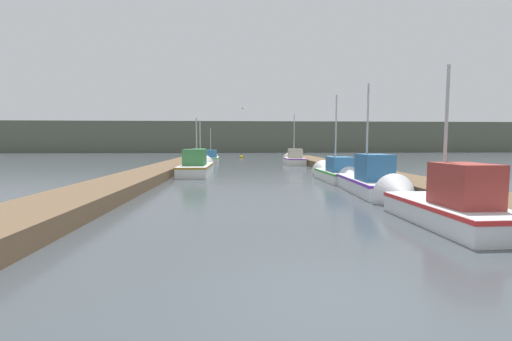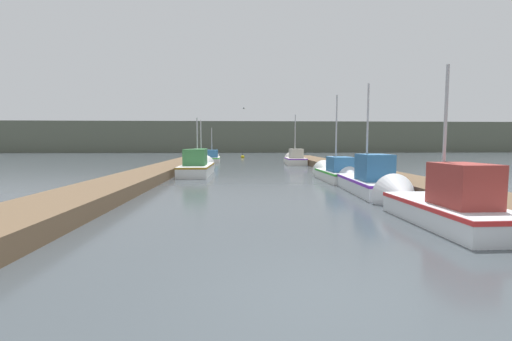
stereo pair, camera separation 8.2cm
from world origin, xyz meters
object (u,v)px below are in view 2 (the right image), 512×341
object	(u,v)px
fishing_boat_6	(212,158)
mooring_piling_1	(291,154)
fishing_boat_3	(198,167)
fishing_boat_4	(201,162)
fishing_boat_2	(335,172)
fishing_boat_5	(295,159)
mooring_piling_0	(330,165)
fishing_boat_1	(365,180)
channel_buoy	(243,157)
fishing_boat_0	(434,203)
seagull_lead	(244,109)

from	to	relation	value
fishing_boat_6	mooring_piling_1	bearing A→B (deg)	16.66
fishing_boat_3	fishing_boat_4	distance (m)	4.35
fishing_boat_2	mooring_piling_1	size ratio (longest dim) A/B	3.91
fishing_boat_5	fishing_boat_6	world-z (taller)	fishing_boat_5
fishing_boat_4	fishing_boat_5	distance (m)	9.59
fishing_boat_3	mooring_piling_0	size ratio (longest dim) A/B	5.53
fishing_boat_1	fishing_boat_5	bearing A→B (deg)	93.01
fishing_boat_1	channel_buoy	size ratio (longest dim) A/B	5.61
fishing_boat_1	fishing_boat_3	world-z (taller)	fishing_boat_1
fishing_boat_5	channel_buoy	distance (m)	13.80
mooring_piling_0	fishing_boat_0	bearing A→B (deg)	-93.70
fishing_boat_2	fishing_boat_3	world-z (taller)	fishing_boat_2
fishing_boat_2	seagull_lead	world-z (taller)	seagull_lead
fishing_boat_2	fishing_boat_4	xyz separation A→B (m)	(-8.04, 8.21, 0.08)
fishing_boat_0	channel_buoy	xyz separation A→B (m)	(-4.68, 35.94, -0.31)
fishing_boat_0	fishing_boat_5	bearing A→B (deg)	88.74
fishing_boat_3	fishing_boat_4	world-z (taller)	fishing_boat_4
fishing_boat_2	mooring_piling_0	size ratio (longest dim) A/B	4.39
fishing_boat_1	channel_buoy	bearing A→B (deg)	101.61
fishing_boat_0	mooring_piling_0	size ratio (longest dim) A/B	4.32
fishing_boat_5	seagull_lead	size ratio (longest dim) A/B	8.98
fishing_boat_2	fishing_boat_3	bearing A→B (deg)	152.93
fishing_boat_2	seagull_lead	bearing A→B (deg)	112.78
fishing_boat_0	seagull_lead	world-z (taller)	seagull_lead
fishing_boat_4	seagull_lead	xyz separation A→B (m)	(3.31, 2.74, 4.36)
fishing_boat_6	fishing_boat_2	bearing A→B (deg)	-68.26
fishing_boat_1	mooring_piling_1	size ratio (longest dim) A/B	4.33
fishing_boat_0	seagull_lead	size ratio (longest dim) A/B	8.65
fishing_boat_5	seagull_lead	distance (m)	6.92
fishing_boat_0	fishing_boat_2	distance (m)	9.54
mooring_piling_0	fishing_boat_2	bearing A→B (deg)	-101.73
fishing_boat_5	mooring_piling_0	bearing A→B (deg)	-83.21
fishing_boat_0	fishing_boat_1	size ratio (longest dim) A/B	0.89
fishing_boat_3	fishing_boat_5	world-z (taller)	fishing_boat_5
fishing_boat_4	channel_buoy	xyz separation A→B (m)	(3.32, 18.19, -0.37)
fishing_boat_0	fishing_boat_3	bearing A→B (deg)	118.76
mooring_piling_1	channel_buoy	distance (m)	7.61
fishing_boat_5	seagull_lead	xyz separation A→B (m)	(-4.72, -2.48, 4.40)
fishing_boat_1	mooring_piling_0	distance (m)	8.37
fishing_boat_6	seagull_lead	xyz separation A→B (m)	(3.31, -7.24, 4.46)
fishing_boat_2	channel_buoy	distance (m)	26.82
fishing_boat_0	fishing_boat_5	size ratio (longest dim) A/B	0.96
fishing_boat_4	fishing_boat_0	bearing A→B (deg)	-66.88
fishing_boat_2	fishing_boat_5	world-z (taller)	fishing_boat_5
mooring_piling_0	fishing_boat_6	bearing A→B (deg)	122.18
fishing_boat_2	fishing_boat_5	bearing A→B (deg)	89.44
mooring_piling_1	seagull_lead	distance (m)	12.38
fishing_boat_1	fishing_boat_6	bearing A→B (deg)	112.60
fishing_boat_2	fishing_boat_5	size ratio (longest dim) A/B	0.98
fishing_boat_5	mooring_piling_0	distance (m)	9.39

